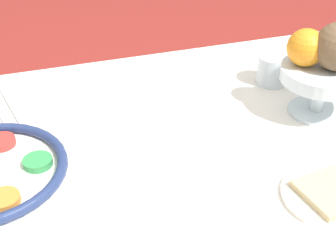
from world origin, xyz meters
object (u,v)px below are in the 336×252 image
(fruit_stand, at_px, (322,79))
(cup_near, at_px, (273,69))
(bread_plate, at_px, (331,195))
(orange_fruit, at_px, (306,48))

(fruit_stand, relative_size, cup_near, 2.34)
(bread_plate, relative_size, cup_near, 2.23)
(fruit_stand, xyz_separation_m, cup_near, (-0.03, 0.15, -0.05))
(fruit_stand, bearing_deg, cup_near, 100.76)
(bread_plate, xyz_separation_m, cup_near, (0.10, 0.41, 0.03))
(orange_fruit, distance_m, cup_near, 0.17)
(orange_fruit, relative_size, bread_plate, 0.46)
(orange_fruit, bearing_deg, fruit_stand, -37.02)
(fruit_stand, relative_size, orange_fruit, 2.26)
(fruit_stand, relative_size, bread_plate, 1.05)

